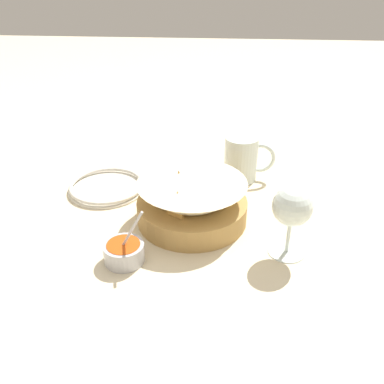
{
  "coord_description": "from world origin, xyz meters",
  "views": [
    {
      "loc": [
        0.04,
        -0.72,
        0.5
      ],
      "look_at": [
        -0.02,
        0.02,
        0.07
      ],
      "focal_mm": 40.0,
      "sensor_mm": 36.0,
      "label": 1
    }
  ],
  "objects": [
    {
      "name": "side_plate",
      "position": [
        -0.22,
        0.13,
        0.01
      ],
      "size": [
        0.18,
        0.18,
        0.01
      ],
      "color": "silver",
      "rests_on": "ground_plane"
    },
    {
      "name": "food_basket",
      "position": [
        -0.02,
        0.01,
        0.04
      ],
      "size": [
        0.23,
        0.23,
        0.09
      ],
      "color": "#B2894C",
      "rests_on": "ground_plane"
    },
    {
      "name": "sauce_cup",
      "position": [
        -0.13,
        -0.13,
        0.02
      ],
      "size": [
        0.08,
        0.07,
        0.11
      ],
      "color": "#B7B7BC",
      "rests_on": "ground_plane"
    },
    {
      "name": "beer_mug",
      "position": [
        0.09,
        0.21,
        0.05
      ],
      "size": [
        0.12,
        0.08,
        0.11
      ],
      "color": "silver",
      "rests_on": "ground_plane"
    },
    {
      "name": "wine_glass",
      "position": [
        0.17,
        -0.08,
        0.1
      ],
      "size": [
        0.07,
        0.07,
        0.14
      ],
      "color": "silver",
      "rests_on": "ground_plane"
    },
    {
      "name": "ground_plane",
      "position": [
        0.0,
        0.0,
        0.0
      ],
      "size": [
        4.0,
        4.0,
        0.0
      ],
      "primitive_type": "plane",
      "color": "beige"
    }
  ]
}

